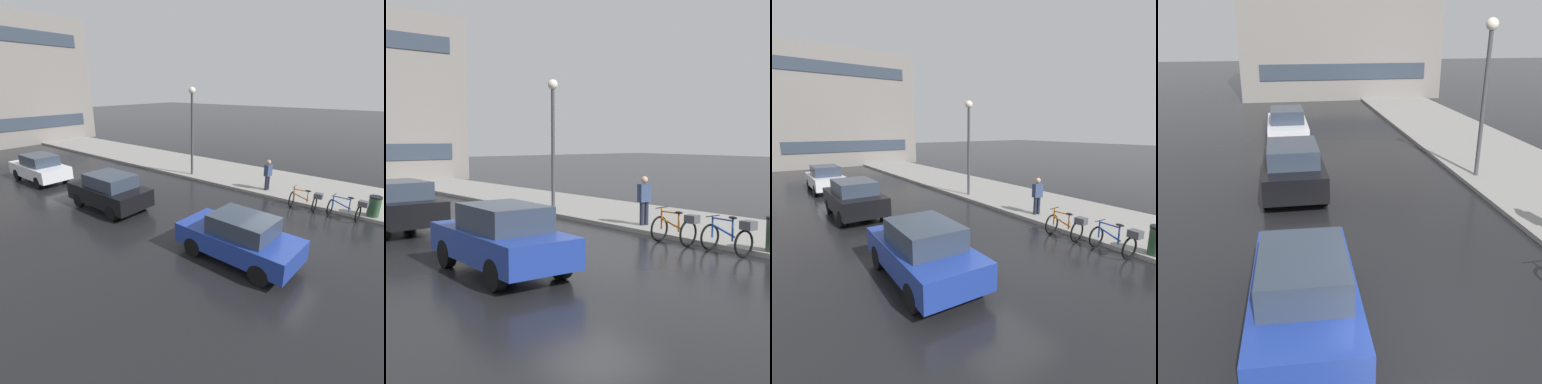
% 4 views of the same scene
% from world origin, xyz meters
% --- Properties ---
extents(ground_plane, '(140.00, 140.00, 0.00)m').
position_xyz_m(ground_plane, '(0.00, 0.00, 0.00)').
color(ground_plane, black).
extents(sidewalk_kerb, '(4.80, 60.00, 0.14)m').
position_xyz_m(sidewalk_kerb, '(6.00, 10.00, 0.07)').
color(sidewalk_kerb, gray).
rests_on(sidewalk_kerb, ground).
extents(bicycle_nearest, '(0.79, 1.46, 0.99)m').
position_xyz_m(bicycle_nearest, '(3.31, -1.32, 0.50)').
color(bicycle_nearest, black).
rests_on(bicycle_nearest, ground).
extents(bicycle_second, '(0.80, 1.36, 1.01)m').
position_xyz_m(bicycle_second, '(3.20, 0.38, 0.49)').
color(bicycle_second, black).
rests_on(bicycle_second, ground).
extents(car_blue, '(1.88, 3.93, 1.53)m').
position_xyz_m(car_blue, '(-2.21, 0.66, 0.78)').
color(car_blue, navy).
rests_on(car_blue, ground).
extents(car_black, '(1.88, 3.90, 1.62)m').
position_xyz_m(car_black, '(-2.11, 7.40, 0.83)').
color(car_black, black).
rests_on(car_black, ground).
extents(car_white, '(1.76, 4.15, 1.57)m').
position_xyz_m(car_white, '(-2.09, 14.02, 0.79)').
color(car_white, silver).
rests_on(car_white, ground).
extents(pedestrian, '(0.43, 0.30, 1.73)m').
position_xyz_m(pedestrian, '(4.33, 2.79, 0.98)').
color(pedestrian, '#1E2333').
rests_on(pedestrian, ground).
extents(streetlamp, '(0.39, 0.39, 5.24)m').
position_xyz_m(streetlamp, '(4.20, 7.71, 3.46)').
color(streetlamp, '#424247').
rests_on(streetlamp, ground).
extents(building_facade_main, '(14.54, 9.29, 11.40)m').
position_xyz_m(building_facade_main, '(2.37, 30.39, 5.70)').
color(building_facade_main, gray).
rests_on(building_facade_main, ground).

